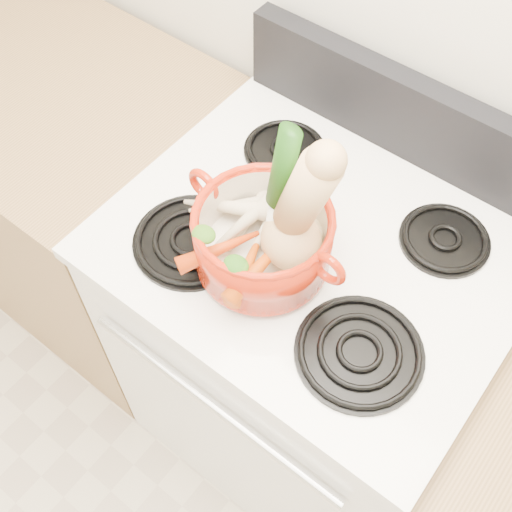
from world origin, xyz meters
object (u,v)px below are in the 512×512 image
Objects in this scene: squash at (294,207)px; dutch_oven at (263,239)px; leek at (278,195)px; stove_body at (305,350)px.

dutch_oven is at bearing -142.37° from squash.
stove_body is at bearing 82.66° from leek.
stove_body is 3.20× the size of squash.
squash is (0.05, 0.02, 0.11)m from dutch_oven.
leek is (-0.04, -0.09, 0.68)m from stove_body.
dutch_oven is 0.86× the size of leek.
dutch_oven is (-0.05, -0.11, 0.57)m from stove_body.
squash is at bearing 24.41° from dutch_oven.
stove_body is 0.58m from dutch_oven.
dutch_oven is at bearing -97.78° from leek.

